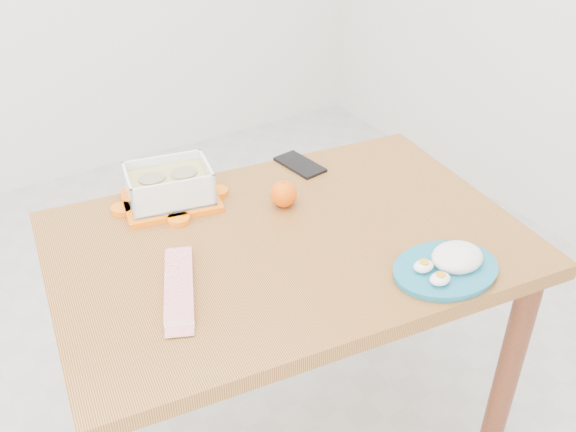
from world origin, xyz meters
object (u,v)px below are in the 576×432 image
dining_table (288,275)px  food_container (169,186)px  smartphone (300,165)px  orange_fruit (284,194)px  rice_plate (450,264)px

dining_table → food_container: (-0.17, 0.29, 0.16)m
dining_table → smartphone: bearing=60.1°
food_container → orange_fruit: food_container is taller
dining_table → food_container: 0.37m
dining_table → orange_fruit: orange_fruit is taller
food_container → orange_fruit: bearing=-22.6°
dining_table → orange_fruit: 0.20m
dining_table → orange_fruit: bearing=70.0°
food_container → rice_plate: bearing=-43.6°
orange_fruit → dining_table: bearing=-117.2°
rice_plate → orange_fruit: bearing=116.7°
dining_table → smartphone: size_ratio=7.89×
smartphone → food_container: bearing=170.9°
orange_fruit → rice_plate: size_ratio=0.26×
dining_table → smartphone: (0.21, 0.28, 0.12)m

